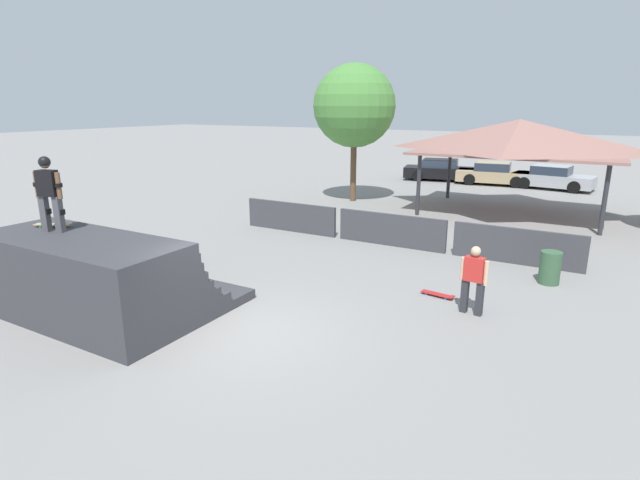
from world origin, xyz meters
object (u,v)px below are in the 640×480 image
object	(u,v)px
skater_on_deck	(48,189)
skateboard_on_deck	(54,225)
skateboard_on_ground	(439,294)
parked_car_silver	(552,178)
bystander_walking	(474,277)
parked_car_tan	(494,174)
parked_car_black	(441,170)
tree_far_back	(354,106)
trash_bin	(550,268)

from	to	relation	value
skater_on_deck	skateboard_on_deck	world-z (taller)	skater_on_deck
skateboard_on_ground	parked_car_silver	bearing A→B (deg)	95.62
skateboard_on_deck	bystander_walking	bearing A→B (deg)	1.15
bystander_walking	parked_car_tan	size ratio (longest dim) A/B	0.36
bystander_walking	parked_car_tan	bearing A→B (deg)	-74.01
skateboard_on_deck	parked_car_tan	distance (m)	23.86
bystander_walking	parked_car_black	distance (m)	20.42
skater_on_deck	tree_far_back	world-z (taller)	tree_far_back
skateboard_on_ground	trash_bin	bearing A→B (deg)	54.46
skater_on_deck	skateboard_on_deck	bearing A→B (deg)	129.90
parked_car_tan	tree_far_back	bearing A→B (deg)	-125.32
skateboard_on_deck	parked_car_black	bearing A→B (deg)	60.86
trash_bin	parked_car_tan	bearing A→B (deg)	105.91
skater_on_deck	tree_far_back	size ratio (longest dim) A/B	0.26
tree_far_back	parked_car_tan	world-z (taller)	tree_far_back
parked_car_silver	skateboard_on_deck	bearing A→B (deg)	-102.12
skateboard_on_ground	tree_far_back	size ratio (longest dim) A/B	0.13
trash_bin	bystander_walking	bearing A→B (deg)	-113.31
parked_car_black	parked_car_tan	bearing A→B (deg)	-13.94
trash_bin	skater_on_deck	bearing A→B (deg)	-142.21
skateboard_on_ground	parked_car_black	bearing A→B (deg)	114.03
bystander_walking	parked_car_tan	world-z (taller)	bystander_walking
parked_car_black	parked_car_tan	size ratio (longest dim) A/B	1.10
parked_car_black	parked_car_tan	xyz separation A→B (m)	(3.09, -0.11, -0.00)
tree_far_back	parked_car_black	size ratio (longest dim) A/B	1.35
skateboard_on_deck	tree_far_back	bearing A→B (deg)	64.63
bystander_walking	parked_car_silver	size ratio (longest dim) A/B	0.36
bystander_walking	tree_far_back	xyz separation A→B (m)	(-8.18, 10.72, 3.53)
skateboard_on_deck	bystander_walking	world-z (taller)	skateboard_on_deck
parked_car_black	bystander_walking	bearing A→B (deg)	-83.43
trash_bin	parked_car_silver	world-z (taller)	parked_car_silver
parked_car_black	parked_car_silver	size ratio (longest dim) A/B	1.09
trash_bin	parked_car_tan	distance (m)	16.96
skateboard_on_deck	skater_on_deck	bearing A→B (deg)	-57.12
parked_car_black	skateboard_on_deck	bearing A→B (deg)	-106.78
skateboard_on_deck	bystander_walking	distance (m)	9.42
tree_far_back	parked_car_silver	xyz separation A→B (m)	(7.89, 8.49, -3.79)
parked_car_silver	skateboard_on_ground	bearing A→B (deg)	-84.64
skater_on_deck	trash_bin	xyz separation A→B (m)	(9.32, 7.23, -2.30)
skateboard_on_ground	tree_far_back	distance (m)	13.18
skater_on_deck	skateboard_on_ground	xyz separation A→B (m)	(7.15, 4.90, -2.67)
skateboard_on_deck	parked_car_black	size ratio (longest dim) A/B	0.18
skater_on_deck	parked_car_black	world-z (taller)	skater_on_deck
parked_car_black	skater_on_deck	bearing A→B (deg)	-105.74
parked_car_tan	parked_car_silver	world-z (taller)	same
skateboard_on_ground	parked_car_tan	bearing A→B (deg)	105.06
skateboard_on_deck	skateboard_on_ground	world-z (taller)	skateboard_on_deck
skater_on_deck	parked_car_black	xyz separation A→B (m)	(1.58, 23.65, -2.13)
skateboard_on_deck	parked_car_tan	xyz separation A→B (m)	(5.08, 23.28, -1.25)
bystander_walking	skateboard_on_ground	bearing A→B (deg)	-27.77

